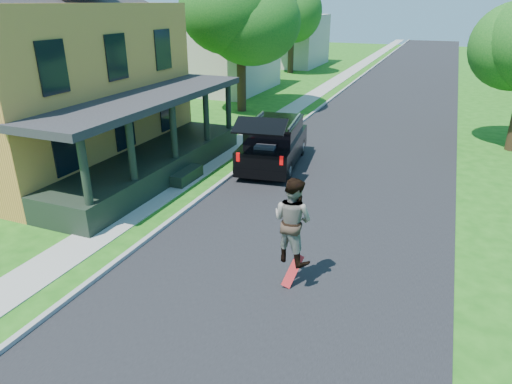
% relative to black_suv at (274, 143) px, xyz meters
% --- Properties ---
extents(ground, '(140.00, 140.00, 0.00)m').
position_rel_black_suv_xyz_m(ground, '(3.02, -9.00, -0.93)').
color(ground, '#185410').
rests_on(ground, ground).
extents(street, '(8.00, 120.00, 0.02)m').
position_rel_black_suv_xyz_m(street, '(3.02, 11.00, -0.93)').
color(street, black).
rests_on(street, ground).
extents(curb, '(0.15, 120.00, 0.12)m').
position_rel_black_suv_xyz_m(curb, '(-1.03, 11.00, -0.93)').
color(curb, gray).
rests_on(curb, ground).
extents(sidewalk, '(1.30, 120.00, 0.03)m').
position_rel_black_suv_xyz_m(sidewalk, '(-2.58, 11.00, -0.93)').
color(sidewalk, gray).
rests_on(sidewalk, ground).
extents(front_walk, '(6.50, 1.20, 0.03)m').
position_rel_black_suv_xyz_m(front_walk, '(-6.48, -3.00, -0.93)').
color(front_walk, gray).
rests_on(front_walk, ground).
extents(main_house, '(15.56, 15.56, 10.10)m').
position_rel_black_suv_xyz_m(main_house, '(-9.78, -3.00, 3.99)').
color(main_house, gold).
rests_on(main_house, ground).
extents(neighbor_house_mid, '(12.78, 12.78, 8.30)m').
position_rel_black_suv_xyz_m(neighbor_house_mid, '(-10.48, 15.00, 3.26)').
color(neighbor_house_mid, '#A39E90').
rests_on(neighbor_house_mid, ground).
extents(neighbor_house_far, '(12.78, 12.78, 8.30)m').
position_rel_black_suv_xyz_m(neighbor_house_far, '(-10.48, 31.00, 3.26)').
color(neighbor_house_far, '#A39E90').
rests_on(neighbor_house_far, ground).
extents(black_suv, '(2.65, 5.43, 2.43)m').
position_rel_black_suv_xyz_m(black_suv, '(0.00, 0.00, 0.00)').
color(black_suv, black).
rests_on(black_suv, ground).
extents(skateboarder, '(1.19, 1.05, 2.05)m').
position_rel_black_suv_xyz_m(skateboarder, '(3.37, -7.85, 0.73)').
color(skateboarder, black).
rests_on(skateboarder, ground).
extents(skateboard, '(0.42, 0.51, 0.77)m').
position_rel_black_suv_xyz_m(skateboard, '(3.45, -7.95, -0.55)').
color(skateboard, '#AB0E0F').
rests_on(skateboard, ground).
extents(tree_left_mid, '(6.61, 6.39, 8.93)m').
position_rel_black_suv_xyz_m(tree_left_mid, '(-5.38, 8.77, 4.94)').
color(tree_left_mid, black).
rests_on(tree_left_mid, ground).
extents(tree_left_far, '(5.83, 5.84, 8.57)m').
position_rel_black_suv_xyz_m(tree_left_far, '(-7.76, 25.37, 4.76)').
color(tree_left_far, black).
rests_on(tree_left_far, ground).
extents(utility_pole_far, '(1.79, 0.48, 9.56)m').
position_rel_black_suv_xyz_m(utility_pole_far, '(10.02, 24.84, 4.01)').
color(utility_pole_far, '#4F3524').
rests_on(utility_pole_far, ground).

